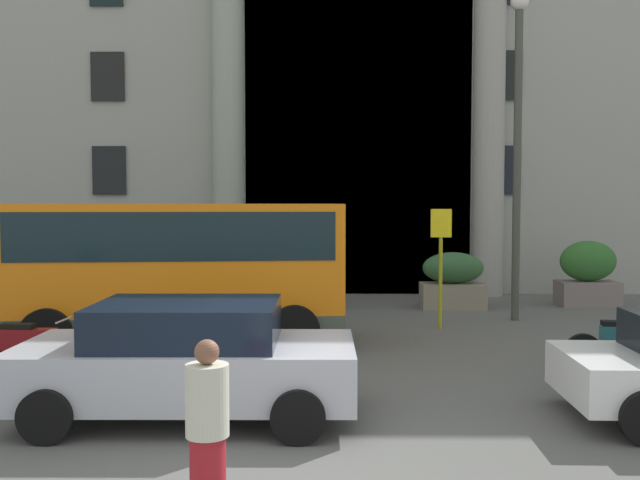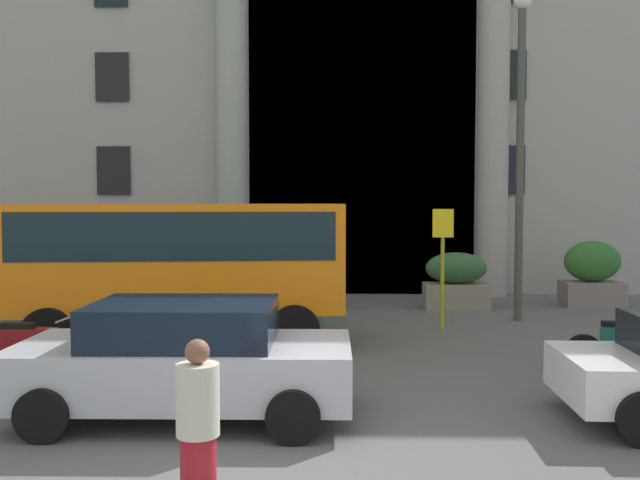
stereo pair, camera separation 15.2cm
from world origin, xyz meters
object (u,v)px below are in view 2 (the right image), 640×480
(hedge_planter_entrance_right, at_px, (295,282))
(hedge_planter_far_east, at_px, (592,275))
(orange_minibus, at_px, (180,261))
(pedestrian_man_crossing, at_px, (198,434))
(motorcycle_near_kerb, at_px, (628,345))
(scooter_by_planter, at_px, (27,346))
(hedge_planter_far_west, at_px, (99,275))
(lamppost_plaza_centre, at_px, (520,131))
(bus_stop_sign, at_px, (443,255))
(hedge_planter_west, at_px, (456,281))
(parked_compact_extra, at_px, (185,358))

(hedge_planter_entrance_right, relative_size, hedge_planter_far_east, 1.17)
(orange_minibus, xyz_separation_m, pedestrian_man_crossing, (1.84, -7.48, -0.81))
(motorcycle_near_kerb, height_order, scooter_by_planter, same)
(hedge_planter_far_west, bearing_deg, lamppost_plaza_centre, -9.83)
(orange_minibus, bearing_deg, hedge_planter_entrance_right, 62.52)
(hedge_planter_entrance_right, xyz_separation_m, scooter_by_planter, (-3.73, -7.20, -0.21))
(bus_stop_sign, xyz_separation_m, lamppost_plaza_centre, (1.88, 1.11, 2.73))
(hedge_planter_west, relative_size, pedestrian_man_crossing, 1.02)
(hedge_planter_far_west, distance_m, hedge_planter_entrance_right, 5.06)
(hedge_planter_far_east, bearing_deg, scooter_by_planter, -146.18)
(hedge_planter_far_west, bearing_deg, hedge_planter_entrance_right, 1.08)
(hedge_planter_far_west, relative_size, lamppost_plaza_centre, 0.26)
(hedge_planter_far_west, relative_size, pedestrian_man_crossing, 1.22)
(parked_compact_extra, distance_m, pedestrian_man_crossing, 3.06)
(hedge_planter_west, distance_m, lamppost_plaza_centre, 4.20)
(hedge_planter_far_east, bearing_deg, hedge_planter_far_west, -177.47)
(hedge_planter_west, bearing_deg, hedge_planter_far_east, 8.34)
(bus_stop_sign, xyz_separation_m, scooter_by_planter, (-7.07, -4.22, -1.13))
(hedge_planter_far_east, xyz_separation_m, lamppost_plaza_centre, (-2.50, -2.34, 3.49))
(hedge_planter_far_east, bearing_deg, hedge_planter_entrance_right, -176.53)
(parked_compact_extra, bearing_deg, bus_stop_sign, 56.10)
(hedge_planter_far_west, xyz_separation_m, scooter_by_planter, (1.32, -7.11, -0.38))
(hedge_planter_entrance_right, xyz_separation_m, lamppost_plaza_centre, (5.22, -1.87, 3.65))
(parked_compact_extra, xyz_separation_m, scooter_by_planter, (-2.94, 2.08, -0.29))
(motorcycle_near_kerb, relative_size, scooter_by_planter, 1.04)
(bus_stop_sign, relative_size, hedge_planter_far_east, 1.51)
(hedge_planter_entrance_right, bearing_deg, lamppost_plaza_centre, -19.76)
(hedge_planter_far_east, xyz_separation_m, pedestrian_man_crossing, (-7.74, -12.71, -0.03))
(parked_compact_extra, xyz_separation_m, lamppost_plaza_centre, (6.01, 7.41, 3.57))
(orange_minibus, distance_m, parked_compact_extra, 4.72)
(scooter_by_planter, height_order, lamppost_plaza_centre, lamppost_plaza_centre)
(scooter_by_planter, bearing_deg, parked_compact_extra, -33.14)
(scooter_by_planter, xyz_separation_m, lamppost_plaza_centre, (8.95, 5.33, 3.86))
(bus_stop_sign, xyz_separation_m, parked_compact_extra, (-4.13, -6.30, -0.84))
(hedge_planter_entrance_right, relative_size, parked_compact_extra, 0.48)
(motorcycle_near_kerb, bearing_deg, hedge_planter_far_west, 154.98)
(bus_stop_sign, bearing_deg, orange_minibus, -161.04)
(hedge_planter_far_east, relative_size, parked_compact_extra, 0.41)
(parked_compact_extra, relative_size, pedestrian_man_crossing, 2.64)
(hedge_planter_far_west, xyz_separation_m, lamppost_plaza_centre, (10.27, -1.78, 3.48))
(scooter_by_planter, bearing_deg, motorcycle_near_kerb, 4.40)
(bus_stop_sign, relative_size, hedge_planter_west, 1.59)
(hedge_planter_entrance_right, height_order, hedge_planter_west, hedge_planter_west)
(orange_minibus, bearing_deg, hedge_planter_far_west, 118.19)
(hedge_planter_far_east, xyz_separation_m, motorcycle_near_kerb, (-2.03, -7.30, -0.36))
(lamppost_plaza_centre, bearing_deg, hedge_planter_west, 121.42)
(hedge_planter_entrance_right, distance_m, hedge_planter_far_east, 7.74)
(hedge_planter_west, xyz_separation_m, parked_compact_extra, (-4.90, -9.22, 0.06))
(motorcycle_near_kerb, height_order, lamppost_plaza_centre, lamppost_plaza_centre)
(parked_compact_extra, xyz_separation_m, motorcycle_near_kerb, (6.49, 2.45, -0.29))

